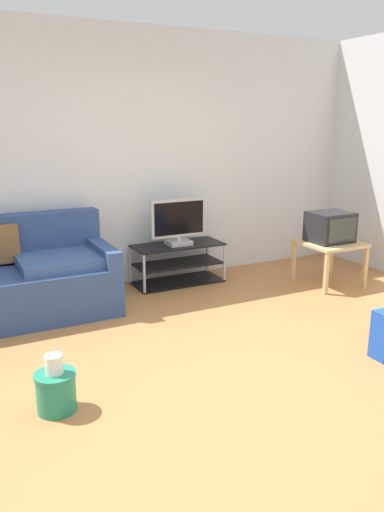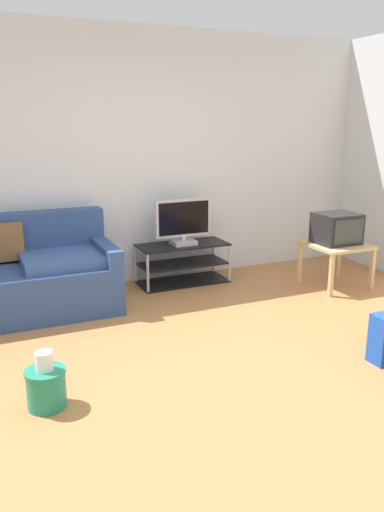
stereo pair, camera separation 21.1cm
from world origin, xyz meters
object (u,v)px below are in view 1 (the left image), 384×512
Objects in this scene: side_table at (330,248)px; cleaning_bucket at (56,388)px; couch at (1,282)px; tv_stand at (178,263)px; flat_tv at (178,222)px; crt_tv at (330,227)px.

side_table reaches higher than cleaning_bucket.
side_table is 1.62× the size of cleaning_bucket.
couch reaches higher than tv_stand.
couch is 5.37× the size of cleaning_bucket.
tv_stand is 0.47m from flat_tv.
flat_tv is 1.67m from side_table.
cleaning_bucket is at bearing -131.65° from tv_stand.
tv_stand reaches higher than cleaning_bucket.
couch is 1.91m from flat_tv.
side_table is at bearing 20.66° from cleaning_bucket.
side_table is 3.48m from cleaning_bucket.
crt_tv is (3.34, -0.55, 0.30)m from couch.
tv_stand is at bearing 6.46° from couch.
flat_tv reaches higher than crt_tv.
side_table is 0.23m from crt_tv.
tv_stand is (1.87, 0.21, -0.11)m from couch.
cleaning_bucket is at bearing -87.16° from couch.
side_table is at bearing -9.62° from couch.
crt_tv is at bearing 90.00° from side_table.
couch reaches higher than crt_tv.
flat_tv is at bearing 5.78° from couch.
cleaning_bucket is at bearing -131.97° from flat_tv.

